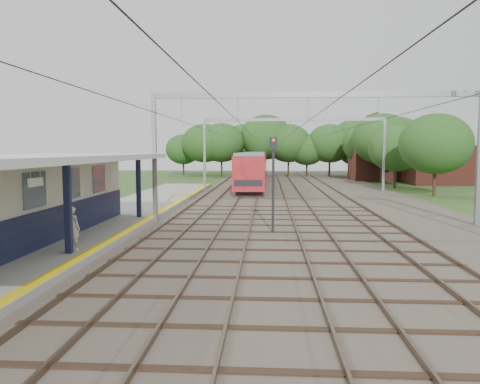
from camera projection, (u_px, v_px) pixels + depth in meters
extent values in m
plane|color=#2D4C1E|center=(217.00, 332.00, 10.24)|extent=(160.00, 160.00, 0.00)
cube|color=#473D33|center=(302.00, 196.00, 39.82)|extent=(18.00, 90.00, 0.10)
cube|color=gray|center=(104.00, 223.00, 24.59)|extent=(5.00, 52.00, 0.35)
cube|color=yellow|center=(146.00, 220.00, 24.44)|extent=(0.45, 52.00, 0.01)
cube|color=beige|center=(1.00, 202.00, 17.54)|extent=(3.20, 18.00, 3.40)
cube|color=#121739|center=(44.00, 228.00, 17.54)|extent=(0.06, 18.00, 1.40)
cube|color=slate|center=(43.00, 189.00, 17.40)|extent=(0.05, 16.00, 1.30)
cube|color=#121739|center=(68.00, 208.00, 16.38)|extent=(0.22, 0.22, 3.20)
cube|color=#121739|center=(139.00, 188.00, 25.33)|extent=(0.22, 0.22, 3.20)
cube|color=silver|center=(13.00, 159.00, 16.34)|extent=(6.40, 20.00, 0.24)
cube|color=white|center=(36.00, 182.00, 14.30)|extent=(0.06, 0.85, 0.26)
cube|color=brown|center=(206.00, 194.00, 40.30)|extent=(0.07, 88.00, 0.15)
cube|color=brown|center=(223.00, 194.00, 40.21)|extent=(0.07, 88.00, 0.15)
cube|color=brown|center=(241.00, 194.00, 40.12)|extent=(0.07, 88.00, 0.15)
cube|color=brown|center=(257.00, 194.00, 40.03)|extent=(0.07, 88.00, 0.15)
cube|color=brown|center=(284.00, 195.00, 39.90)|extent=(0.07, 88.00, 0.15)
cube|color=brown|center=(301.00, 195.00, 39.81)|extent=(0.07, 88.00, 0.15)
cube|color=brown|center=(326.00, 195.00, 39.68)|extent=(0.07, 88.00, 0.15)
cube|color=brown|center=(344.00, 195.00, 39.60)|extent=(0.07, 88.00, 0.15)
cube|color=gray|center=(154.00, 159.00, 25.13)|extent=(0.22, 0.22, 7.00)
cube|color=gray|center=(479.00, 159.00, 24.12)|extent=(0.22, 0.22, 7.00)
cube|color=gray|center=(314.00, 95.00, 24.32)|extent=(17.00, 0.20, 0.30)
cube|color=gray|center=(205.00, 155.00, 45.02)|extent=(0.22, 0.22, 7.00)
cube|color=gray|center=(384.00, 155.00, 44.00)|extent=(0.22, 0.22, 7.00)
cube|color=gray|center=(294.00, 120.00, 44.21)|extent=(17.00, 0.20, 0.30)
cylinder|color=black|center=(214.00, 132.00, 39.78)|extent=(0.02, 88.00, 0.02)
cylinder|color=black|center=(249.00, 132.00, 39.60)|extent=(0.02, 88.00, 0.02)
cylinder|color=black|center=(293.00, 132.00, 39.38)|extent=(0.02, 88.00, 0.02)
cylinder|color=black|center=(336.00, 132.00, 39.16)|extent=(0.02, 88.00, 0.02)
cylinder|color=#382619|center=(195.00, 167.00, 71.35)|extent=(0.28, 0.28, 2.88)
ellipsoid|color=#1A491A|center=(195.00, 143.00, 71.03)|extent=(6.72, 6.72, 5.76)
cylinder|color=#382619|center=(235.00, 167.00, 72.99)|extent=(0.28, 0.28, 2.52)
ellipsoid|color=#1A491A|center=(235.00, 148.00, 72.72)|extent=(5.88, 5.88, 5.04)
cylinder|color=#382619|center=(274.00, 166.00, 69.62)|extent=(0.28, 0.28, 3.24)
ellipsoid|color=#1A491A|center=(274.00, 139.00, 69.27)|extent=(7.56, 7.56, 6.48)
cylinder|color=#382619|center=(313.00, 167.00, 71.28)|extent=(0.28, 0.28, 2.70)
ellipsoid|color=#1A491A|center=(314.00, 146.00, 70.98)|extent=(6.30, 6.30, 5.40)
cylinder|color=#382619|center=(401.00, 177.00, 47.04)|extent=(0.28, 0.28, 2.52)
ellipsoid|color=#1A491A|center=(402.00, 146.00, 46.76)|extent=(5.88, 5.88, 5.04)
cylinder|color=#382619|center=(371.00, 169.00, 62.90)|extent=(0.28, 0.28, 2.88)
ellipsoid|color=#1A491A|center=(372.00, 143.00, 62.58)|extent=(6.72, 6.72, 5.76)
cube|color=brown|center=(439.00, 165.00, 54.51)|extent=(7.00, 6.00, 4.50)
cube|color=maroon|center=(440.00, 138.00, 54.23)|extent=(4.99, 6.12, 4.99)
cube|color=brown|center=(383.00, 161.00, 60.75)|extent=(8.00, 6.00, 5.00)
cube|color=maroon|center=(383.00, 135.00, 60.45)|extent=(5.52, 6.12, 5.52)
imported|color=silver|center=(73.00, 228.00, 16.94)|extent=(0.66, 0.52, 1.61)
cube|color=black|center=(252.00, 187.00, 46.56)|extent=(2.17, 15.46, 0.44)
cube|color=#A4181D|center=(252.00, 170.00, 46.41)|extent=(2.71, 16.80, 2.91)
cube|color=black|center=(252.00, 167.00, 46.39)|extent=(2.75, 15.46, 0.84)
cube|color=slate|center=(252.00, 154.00, 46.27)|extent=(2.49, 16.80, 0.28)
cube|color=black|center=(256.00, 177.00, 63.86)|extent=(2.17, 15.46, 0.44)
cube|color=#A4181D|center=(256.00, 164.00, 63.71)|extent=(2.71, 16.80, 2.91)
cube|color=black|center=(256.00, 162.00, 63.68)|extent=(2.75, 15.46, 0.84)
cube|color=slate|center=(256.00, 153.00, 63.57)|extent=(2.49, 16.80, 0.28)
cylinder|color=black|center=(273.00, 191.00, 21.84)|extent=(0.14, 0.14, 4.18)
cube|color=black|center=(273.00, 143.00, 21.64)|extent=(0.35, 0.25, 0.58)
sphere|color=red|center=(273.00, 140.00, 21.53)|extent=(0.15, 0.15, 0.15)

